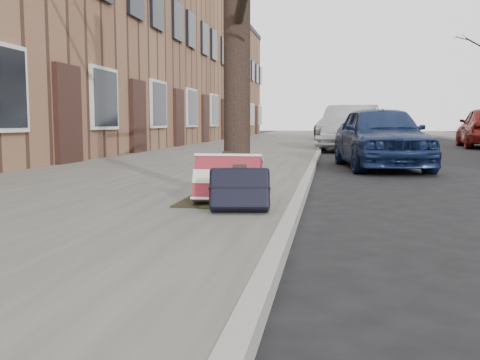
% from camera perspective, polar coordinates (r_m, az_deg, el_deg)
% --- Properties ---
extents(ground, '(120.00, 120.00, 0.00)m').
position_cam_1_polar(ground, '(4.32, 21.65, -6.80)').
color(ground, black).
rests_on(ground, ground).
extents(near_sidewalk, '(5.00, 70.00, 0.12)m').
position_cam_1_polar(near_sidewalk, '(19.35, 1.32, 3.53)').
color(near_sidewalk, slate).
rests_on(near_sidewalk, ground).
extents(house_near, '(6.80, 40.00, 7.00)m').
position_cam_1_polar(house_near, '(22.07, -13.98, 12.62)').
color(house_near, brown).
rests_on(house_near, ground).
extents(dirt_patch, '(0.85, 0.85, 0.02)m').
position_cam_1_polar(dirt_patch, '(5.49, -1.95, -2.33)').
color(dirt_patch, black).
rests_on(dirt_patch, near_sidewalk).
extents(suitcase_red, '(0.66, 0.37, 0.50)m').
position_cam_1_polar(suitcase_red, '(5.27, -1.32, -0.00)').
color(suitcase_red, maroon).
rests_on(suitcase_red, near_sidewalk).
extents(suitcase_navy, '(0.59, 0.40, 0.43)m').
position_cam_1_polar(suitcase_navy, '(4.85, -0.05, -0.98)').
color(suitcase_navy, black).
rests_on(suitcase_navy, near_sidewalk).
extents(car_near_front, '(2.01, 4.02, 1.31)m').
position_cam_1_polar(car_near_front, '(11.38, 14.72, 4.52)').
color(car_near_front, '#132148').
rests_on(car_near_front, ground).
extents(car_near_mid, '(2.33, 4.87, 1.54)m').
position_cam_1_polar(car_near_mid, '(18.55, 11.79, 5.49)').
color(car_near_mid, '#A3A5AA').
rests_on(car_near_mid, ground).
extents(car_near_back, '(3.64, 5.53, 1.41)m').
position_cam_1_polar(car_near_back, '(28.09, 11.28, 5.54)').
color(car_near_back, '#3D3D42').
rests_on(car_near_back, ground).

